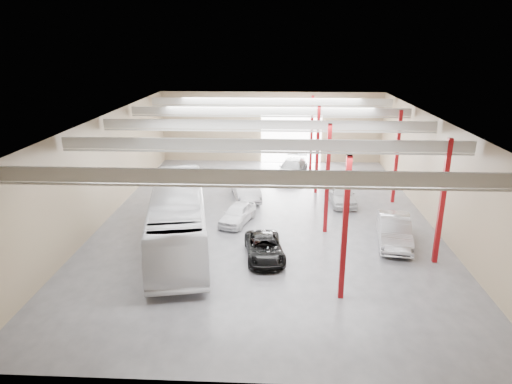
# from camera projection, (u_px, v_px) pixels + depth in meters

# --- Properties ---
(depot_shell) EXTENTS (22.12, 32.12, 7.06)m
(depot_shell) POSITION_uv_depth(u_px,v_px,m) (270.00, 147.00, 30.44)
(depot_shell) COLOR #4E4E53
(depot_shell) RESTS_ON ground
(coach_bus) EXTENTS (5.50, 13.34, 3.62)m
(coach_bus) POSITION_uv_depth(u_px,v_px,m) (178.00, 217.00, 26.96)
(coach_bus) COLOR white
(coach_bus) RESTS_ON ground
(black_sedan) EXTENTS (2.62, 4.66, 1.23)m
(black_sedan) POSITION_uv_depth(u_px,v_px,m) (264.00, 248.00, 25.67)
(black_sedan) COLOR black
(black_sedan) RESTS_ON ground
(car_row_a) EXTENTS (2.64, 4.18, 1.33)m
(car_row_a) POSITION_uv_depth(u_px,v_px,m) (238.00, 214.00, 30.68)
(car_row_a) COLOR white
(car_row_a) RESTS_ON ground
(car_row_b) EXTENTS (2.92, 5.50, 1.72)m
(car_row_b) POSITION_uv_depth(u_px,v_px,m) (245.00, 187.00, 35.63)
(car_row_b) COLOR silver
(car_row_b) RESTS_ON ground
(car_row_c) EXTENTS (3.35, 5.79, 1.58)m
(car_row_c) POSITION_uv_depth(u_px,v_px,m) (292.00, 168.00, 41.15)
(car_row_c) COLOR slate
(car_row_c) RESTS_ON ground
(car_right_near) EXTENTS (2.56, 5.40, 1.71)m
(car_right_near) POSITION_uv_depth(u_px,v_px,m) (394.00, 230.00, 27.46)
(car_right_near) COLOR #AAAAAF
(car_right_near) RESTS_ON ground
(car_right_far) EXTENTS (2.14, 4.56, 1.51)m
(car_right_far) POSITION_uv_depth(u_px,v_px,m) (341.00, 194.00, 34.34)
(car_right_far) COLOR silver
(car_right_far) RESTS_ON ground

